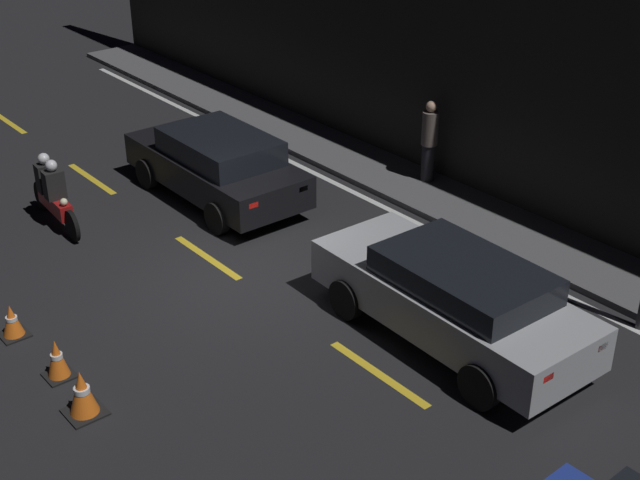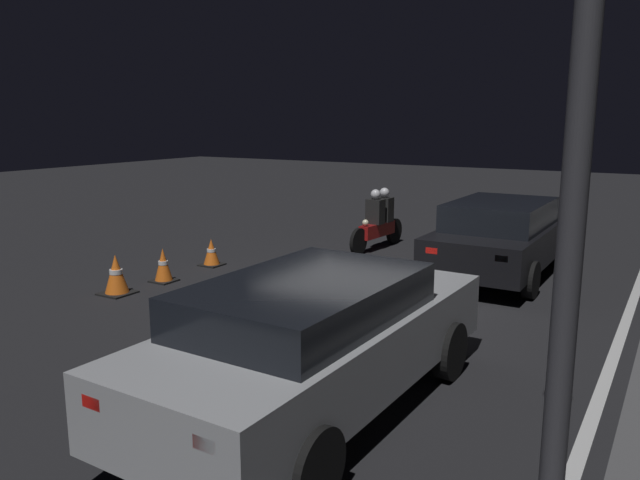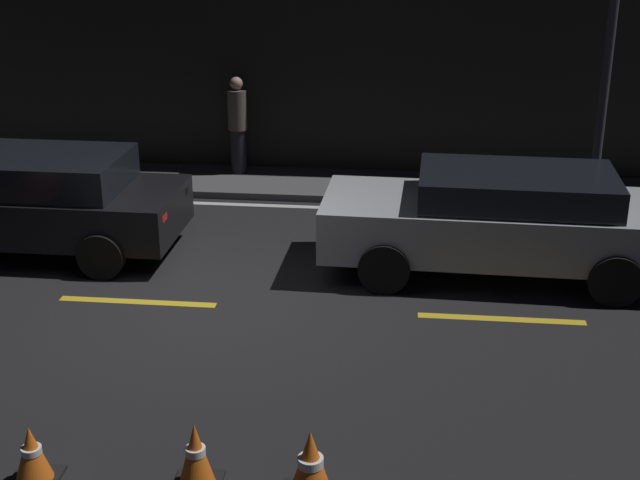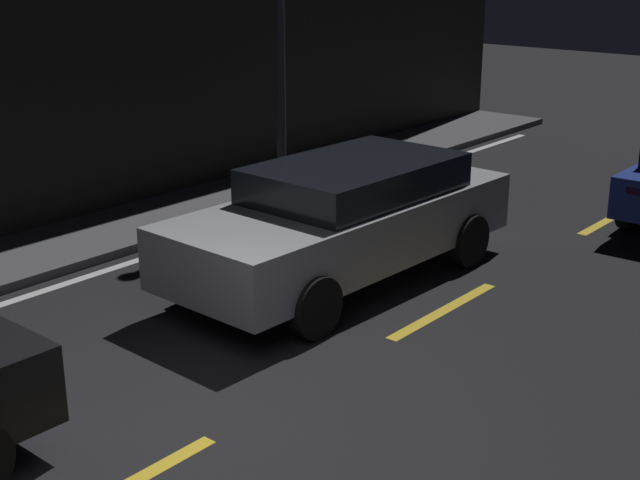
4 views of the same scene
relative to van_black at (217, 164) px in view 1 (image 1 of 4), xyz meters
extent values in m
plane|color=black|center=(2.94, -1.54, -0.77)|extent=(56.00, 56.00, 0.00)
cube|color=#4C4C4F|center=(2.94, 3.38, -0.71)|extent=(28.00, 1.61, 0.12)
cube|color=black|center=(2.94, 4.34, 2.62)|extent=(28.00, 0.30, 6.78)
cube|color=gold|center=(-7.06, -1.54, -0.76)|extent=(2.00, 0.14, 0.01)
cube|color=gold|center=(-2.56, -1.54, -0.76)|extent=(2.00, 0.14, 0.01)
cube|color=gold|center=(1.94, -1.54, -0.76)|extent=(2.00, 0.14, 0.01)
cube|color=gold|center=(6.44, -1.54, -0.76)|extent=(2.00, 0.14, 0.01)
cube|color=silver|center=(2.94, 2.32, -0.76)|extent=(25.20, 0.14, 0.01)
cube|color=black|center=(-0.06, 0.00, -0.13)|extent=(4.31, 1.79, 0.64)
cube|color=black|center=(0.16, 0.00, 0.43)|extent=(2.37, 1.60, 0.48)
cube|color=red|center=(2.05, -0.59, 0.03)|extent=(0.06, 0.20, 0.10)
cube|color=red|center=(2.06, 0.55, 0.03)|extent=(0.06, 0.20, 0.10)
cylinder|color=black|center=(-1.39, -0.84, -0.45)|extent=(0.63, 0.19, 0.63)
cylinder|color=black|center=(-1.38, 0.87, -0.45)|extent=(0.63, 0.19, 0.63)
cylinder|color=black|center=(1.27, -0.87, -0.45)|extent=(0.63, 0.19, 0.63)
cylinder|color=black|center=(1.28, 0.84, -0.45)|extent=(0.63, 0.19, 0.63)
cube|color=#9EA0A5|center=(6.44, -0.11, -0.09)|extent=(4.63, 1.86, 0.69)
cube|color=black|center=(6.67, -0.12, 0.46)|extent=(2.57, 1.63, 0.40)
cube|color=red|center=(8.69, -0.73, 0.08)|extent=(0.07, 0.20, 0.10)
cube|color=red|center=(8.72, 0.39, 0.08)|extent=(0.07, 0.20, 0.10)
cylinder|color=black|center=(5.00, -0.92, -0.43)|extent=(0.67, 0.20, 0.66)
cylinder|color=black|center=(5.05, 0.78, -0.43)|extent=(0.67, 0.20, 0.66)
cylinder|color=black|center=(7.84, -0.99, -0.43)|extent=(0.67, 0.20, 0.66)
cylinder|color=black|center=(7.89, 0.70, -0.43)|extent=(0.67, 0.20, 0.66)
cylinder|color=black|center=(-0.18, -3.09, -0.47)|extent=(0.60, 0.12, 0.60)
cylinder|color=black|center=(-1.78, -2.97, -0.47)|extent=(0.60, 0.14, 0.60)
cube|color=maroon|center=(-0.98, -3.03, -0.32)|extent=(1.24, 0.33, 0.30)
sphere|color=#F2EABF|center=(-0.46, -3.07, -0.09)|extent=(0.14, 0.14, 0.14)
cube|color=black|center=(-0.88, -3.03, 0.11)|extent=(0.31, 0.38, 0.55)
sphere|color=silver|center=(-0.88, -3.03, 0.49)|extent=(0.22, 0.22, 0.22)
cube|color=black|center=(-1.28, -3.00, 0.11)|extent=(0.31, 0.38, 0.55)
sphere|color=silver|center=(-1.28, -3.00, 0.49)|extent=(0.22, 0.22, 0.22)
cube|color=black|center=(2.15, -5.20, -0.75)|extent=(0.42, 0.42, 0.03)
cone|color=orange|center=(2.15, -5.20, -0.48)|extent=(0.32, 0.32, 0.51)
cylinder|color=white|center=(2.15, -5.20, -0.45)|extent=(0.18, 0.18, 0.06)
cube|color=black|center=(3.57, -5.12, -0.75)|extent=(0.41, 0.41, 0.03)
cone|color=orange|center=(3.57, -5.12, -0.44)|extent=(0.32, 0.32, 0.59)
cylinder|color=white|center=(3.57, -5.12, -0.41)|extent=(0.17, 0.17, 0.07)
cube|color=black|center=(4.57, -5.21, -0.75)|extent=(0.52, 0.52, 0.03)
cone|color=orange|center=(4.57, -5.21, -0.41)|extent=(0.40, 0.40, 0.65)
cylinder|color=white|center=(4.57, -5.21, -0.38)|extent=(0.22, 0.22, 0.08)
cylinder|color=black|center=(2.21, 3.76, -0.25)|extent=(0.28, 0.28, 0.79)
cylinder|color=#594C47|center=(2.21, 3.76, 0.49)|extent=(0.34, 0.34, 0.70)
sphere|color=tan|center=(2.21, 3.76, 0.96)|extent=(0.23, 0.23, 0.23)
camera|label=1|loc=(13.98, -8.84, 6.93)|focal=50.00mm
camera|label=2|loc=(11.54, 2.92, 2.16)|focal=35.00mm
camera|label=3|loc=(5.32, -11.37, 3.98)|focal=50.00mm
camera|label=4|loc=(-1.33, -6.31, 3.05)|focal=50.00mm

